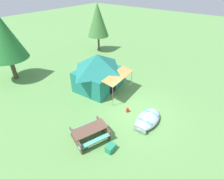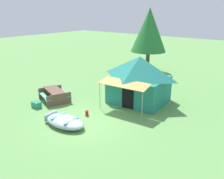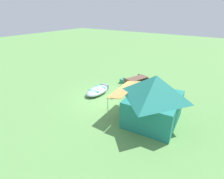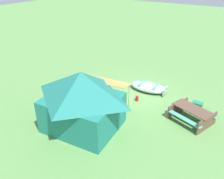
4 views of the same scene
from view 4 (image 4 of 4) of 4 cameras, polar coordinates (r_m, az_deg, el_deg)
ground_plane at (r=13.99m, az=5.59°, el=-1.70°), size 80.00×80.00×0.00m
beached_rowboat at (r=14.67m, az=9.04°, el=0.61°), size 2.36×1.36×0.47m
canvas_cabin_tent at (r=10.73m, az=-7.29°, el=-2.50°), size 3.73×4.09×2.88m
picnic_table at (r=12.21m, az=19.03°, el=-5.50°), size 2.31×2.10×0.75m
cooler_box at (r=13.55m, az=20.18°, el=-3.64°), size 0.55×0.37×0.37m
fuel_can at (r=13.50m, az=6.18°, el=-2.19°), size 0.21×0.21×0.30m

